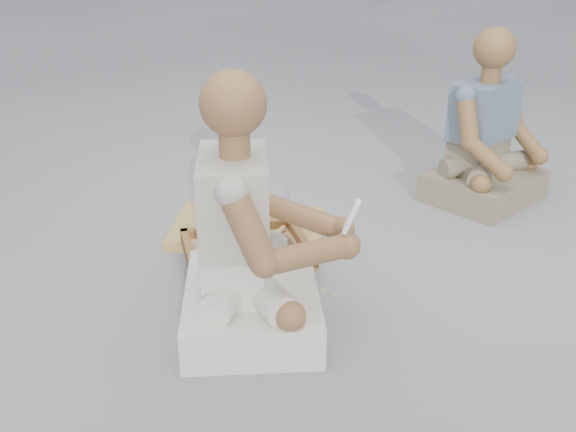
{
  "coord_description": "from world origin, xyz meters",
  "views": [
    {
      "loc": [
        -0.03,
        -1.83,
        1.23
      ],
      "look_at": [
        -0.1,
        0.22,
        0.3
      ],
      "focal_mm": 40.0,
      "sensor_mm": 36.0,
      "label": 1
    }
  ],
  "objects_px": {
    "carved_panel": "(248,228)",
    "tool_tray": "(247,251)",
    "craftsman": "(249,246)",
    "companion": "(486,145)"
  },
  "relations": [
    {
      "from": "companion",
      "to": "carved_panel",
      "type": "bearing_deg",
      "value": -23.51
    },
    {
      "from": "craftsman",
      "to": "companion",
      "type": "distance_m",
      "value": 1.54
    },
    {
      "from": "carved_panel",
      "to": "tool_tray",
      "type": "xyz_separation_m",
      "value": [
        0.02,
        -0.3,
        0.04
      ]
    },
    {
      "from": "craftsman",
      "to": "carved_panel",
      "type": "bearing_deg",
      "value": -179.83
    },
    {
      "from": "carved_panel",
      "to": "tool_tray",
      "type": "relative_size",
      "value": 1.15
    },
    {
      "from": "carved_panel",
      "to": "craftsman",
      "type": "bearing_deg",
      "value": -84.09
    },
    {
      "from": "tool_tray",
      "to": "companion",
      "type": "relative_size",
      "value": 0.69
    },
    {
      "from": "tool_tray",
      "to": "craftsman",
      "type": "xyz_separation_m",
      "value": [
        0.05,
        -0.4,
        0.23
      ]
    },
    {
      "from": "tool_tray",
      "to": "companion",
      "type": "xyz_separation_m",
      "value": [
        1.09,
        0.74,
        0.21
      ]
    },
    {
      "from": "tool_tray",
      "to": "companion",
      "type": "distance_m",
      "value": 1.33
    }
  ]
}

